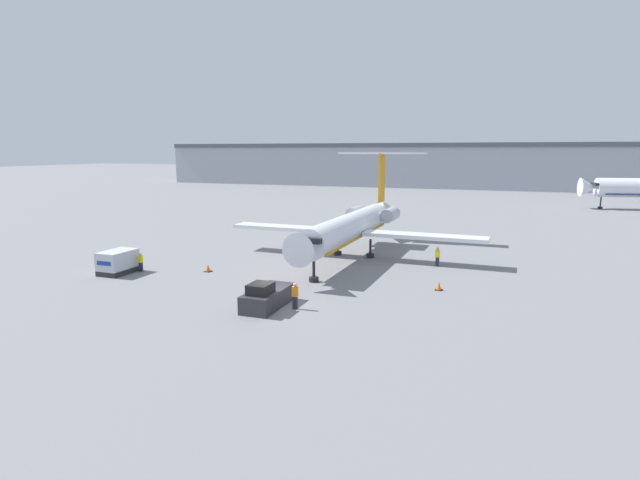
% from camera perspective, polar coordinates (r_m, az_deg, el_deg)
% --- Properties ---
extents(ground_plane, '(600.00, 600.00, 0.00)m').
position_cam_1_polar(ground_plane, '(34.82, -5.08, -7.61)').
color(ground_plane, slate).
extents(terminal_building, '(180.00, 16.80, 12.72)m').
position_cam_1_polar(terminal_building, '(150.64, 15.04, 8.25)').
color(terminal_building, '#9EA3AD').
rests_on(terminal_building, ground).
extents(airplane_main, '(26.07, 25.64, 10.40)m').
position_cam_1_polar(airplane_main, '(49.90, 3.75, 1.74)').
color(airplane_main, silver).
rests_on(airplane_main, ground).
extents(pushback_tug, '(2.03, 4.81, 1.92)m').
position_cam_1_polar(pushback_tug, '(34.63, -6.04, -6.48)').
color(pushback_tug, '#2D2D33').
rests_on(pushback_tug, ground).
extents(luggage_cart, '(2.05, 3.28, 2.02)m').
position_cam_1_polar(luggage_cart, '(47.05, -22.10, -2.35)').
color(luggage_cart, '#232326').
rests_on(luggage_cart, ground).
extents(worker_near_tug, '(0.40, 0.25, 1.82)m').
position_cam_1_polar(worker_near_tug, '(34.00, -2.87, -6.33)').
color(worker_near_tug, '#232838').
rests_on(worker_near_tug, ground).
extents(worker_by_wing, '(0.40, 0.25, 1.82)m').
position_cam_1_polar(worker_by_wing, '(47.46, 13.28, -1.83)').
color(worker_by_wing, '#232838').
rests_on(worker_by_wing, ground).
extents(worker_on_apron, '(0.40, 0.24, 1.70)m').
position_cam_1_polar(worker_on_apron, '(47.09, -19.82, -2.35)').
color(worker_on_apron, '#232838').
rests_on(worker_on_apron, ground).
extents(traffic_cone_left, '(0.62, 0.62, 0.64)m').
position_cam_1_polar(traffic_cone_left, '(45.49, -12.69, -3.17)').
color(traffic_cone_left, black).
rests_on(traffic_cone_left, ground).
extents(traffic_cone_right, '(0.54, 0.54, 0.67)m').
position_cam_1_polar(traffic_cone_right, '(39.66, 13.43, -5.15)').
color(traffic_cone_right, black).
rests_on(traffic_cone_right, ground).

